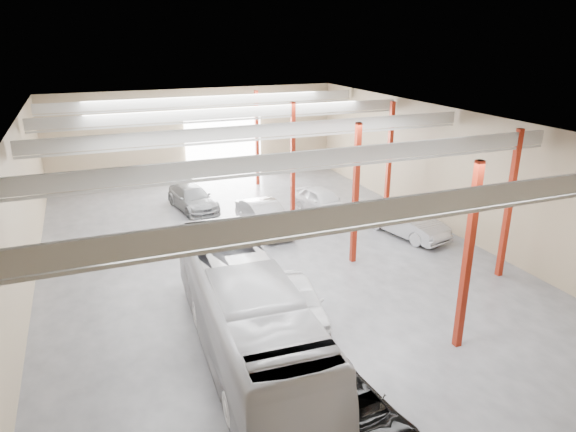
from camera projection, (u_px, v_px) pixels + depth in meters
depot_shell at (267, 160)px, 25.18m from camera, size 22.12×32.12×7.06m
coach_bus at (244, 312)px, 17.89m from camera, size 3.50×12.47×3.44m
black_sedan at (349, 411)px, 14.65m from camera, size 2.83×5.34×1.43m
car_row_a at (298, 300)px, 20.59m from camera, size 2.51×4.68×1.51m
car_row_b at (265, 217)px, 29.70m from camera, size 2.19×5.28×1.70m
car_row_c at (193, 198)px, 33.31m from camera, size 2.92×5.45×1.50m
car_right_near at (407, 221)px, 28.99m from camera, size 2.92×5.46×1.71m
car_right_far at (322, 201)px, 32.57m from camera, size 2.66×5.02×1.63m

